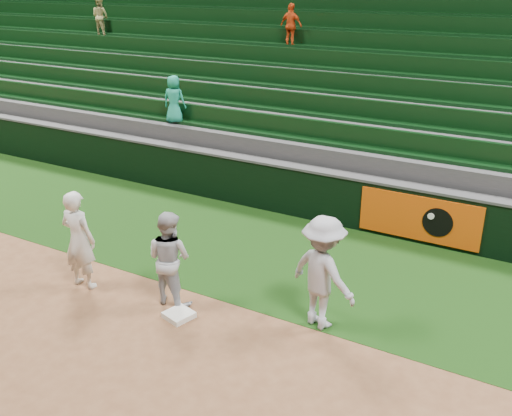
{
  "coord_description": "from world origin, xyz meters",
  "views": [
    {
      "loc": [
        5.5,
        -6.51,
        5.45
      ],
      "look_at": [
        0.5,
        2.3,
        1.3
      ],
      "focal_mm": 40.0,
      "sensor_mm": 36.0,
      "label": 1
    }
  ],
  "objects_px": {
    "first_base": "(179,315)",
    "base_coach": "(323,273)",
    "baserunner": "(169,258)",
    "first_baseman": "(79,240)"
  },
  "relations": [
    {
      "from": "first_base",
      "to": "base_coach",
      "type": "distance_m",
      "value": 2.59
    },
    {
      "from": "base_coach",
      "to": "first_base",
      "type": "bearing_deg",
      "value": 43.19
    },
    {
      "from": "first_base",
      "to": "baserunner",
      "type": "bearing_deg",
      "value": 139.39
    },
    {
      "from": "first_base",
      "to": "base_coach",
      "type": "bearing_deg",
      "value": 24.58
    },
    {
      "from": "first_baseman",
      "to": "base_coach",
      "type": "distance_m",
      "value": 4.52
    },
    {
      "from": "baserunner",
      "to": "first_base",
      "type": "bearing_deg",
      "value": 142.36
    },
    {
      "from": "baserunner",
      "to": "base_coach",
      "type": "relative_size",
      "value": 0.89
    },
    {
      "from": "baserunner",
      "to": "base_coach",
      "type": "distance_m",
      "value": 2.7
    },
    {
      "from": "first_baseman",
      "to": "baserunner",
      "type": "relative_size",
      "value": 1.1
    },
    {
      "from": "base_coach",
      "to": "baserunner",
      "type": "bearing_deg",
      "value": 32.3
    }
  ]
}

